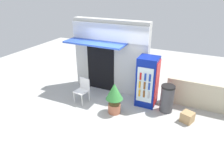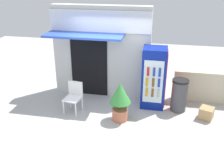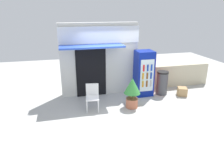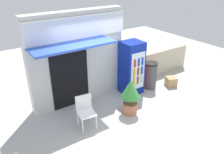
{
  "view_description": "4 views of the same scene",
  "coord_description": "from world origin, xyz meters",
  "views": [
    {
      "loc": [
        2.67,
        -5.08,
        3.84
      ],
      "look_at": [
        0.0,
        0.68,
        0.98
      ],
      "focal_mm": 32.52,
      "sensor_mm": 36.0,
      "label": 1
    },
    {
      "loc": [
        1.27,
        -5.67,
        3.67
      ],
      "look_at": [
        0.01,
        0.73,
        0.94
      ],
      "focal_mm": 41.0,
      "sensor_mm": 36.0,
      "label": 2
    },
    {
      "loc": [
        -1.8,
        -5.86,
        3.19
      ],
      "look_at": [
        -0.21,
        0.67,
        0.95
      ],
      "focal_mm": 32.42,
      "sensor_mm": 36.0,
      "label": 3
    },
    {
      "loc": [
        -3.15,
        -4.11,
        3.78
      ],
      "look_at": [
        0.07,
        0.6,
        1.02
      ],
      "focal_mm": 36.22,
      "sensor_mm": 36.0,
      "label": 4
    }
  ],
  "objects": [
    {
      "name": "potted_plant_near_shop",
      "position": [
        0.35,
        0.1,
        0.63
      ],
      "size": [
        0.56,
        0.56,
        1.06
      ],
      "color": "#BC6B4C",
      "rests_on": "ground"
    },
    {
      "name": "ground",
      "position": [
        0.0,
        0.0,
        0.0
      ],
      "size": [
        16.0,
        16.0,
        0.0
      ],
      "primitive_type": "plane",
      "color": "#B2B2AD"
    },
    {
      "name": "trash_bin",
      "position": [
        1.88,
        0.92,
        0.47
      ],
      "size": [
        0.45,
        0.45,
        0.93
      ],
      "color": "#47474C",
      "rests_on": "ground"
    },
    {
      "name": "drink_cooler",
      "position": [
        1.15,
        1.05,
        0.87
      ],
      "size": [
        0.67,
        0.67,
        1.75
      ],
      "color": "navy",
      "rests_on": "ground"
    },
    {
      "name": "storefront_building",
      "position": [
        -0.5,
        1.57,
        1.44
      ],
      "size": [
        2.96,
        1.12,
        2.76
      ],
      "color": "silver",
      "rests_on": "ground"
    },
    {
      "name": "plastic_chair",
      "position": [
        -0.97,
        0.3,
        0.5
      ],
      "size": [
        0.48,
        0.5,
        0.86
      ],
      "color": "white",
      "rests_on": "ground"
    },
    {
      "name": "stone_boundary_wall",
      "position": [
        3.06,
        1.6,
        0.47
      ],
      "size": [
        2.63,
        0.23,
        0.95
      ],
      "primitive_type": "cube",
      "color": "beige",
      "rests_on": "ground"
    },
    {
      "name": "cardboard_box",
      "position": [
        2.6,
        0.59,
        0.16
      ],
      "size": [
        0.44,
        0.44,
        0.32
      ],
      "primitive_type": "cube",
      "rotation": [
        0.0,
        0.0,
        -0.38
      ],
      "color": "tan",
      "rests_on": "ground"
    }
  ]
}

